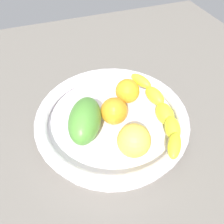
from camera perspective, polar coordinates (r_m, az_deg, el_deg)
kitchen_counter at (r=57.62cm, az=0.00°, el=-4.43°), size 120.00×120.00×3.00cm
fruit_bowl at (r=54.57cm, az=0.00°, el=-1.80°), size 35.40×35.40×4.84cm
banana_draped_left at (r=53.97cm, az=12.06°, el=0.18°), size 8.85×26.86×5.57cm
orange_front at (r=57.97cm, az=3.80°, el=5.16°), size 6.04×6.04×6.04cm
orange_mid_left at (r=52.89cm, az=0.44°, el=0.41°), size 6.28×6.28×6.28cm
mango_green at (r=50.77cm, az=-6.63°, el=-1.94°), size 11.53×14.29×7.31cm
apple_yellow at (r=47.24cm, az=5.40°, el=-6.94°), size 6.96×6.96×6.96cm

